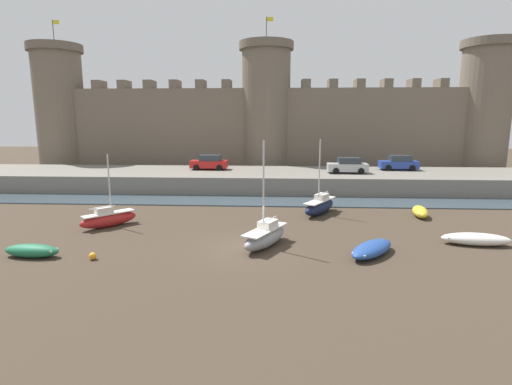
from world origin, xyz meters
TOP-DOWN VIEW (x-y plane):
  - ground_plane at (0.00, 0.00)m, footprint 160.00×160.00m
  - water_channel at (0.00, 13.34)m, footprint 80.00×4.50m
  - quay_road at (0.00, 20.59)m, footprint 67.31×10.00m
  - castle at (-0.00, 31.06)m, footprint 62.24×6.93m
  - rowboat_near_channel_right at (13.46, 1.49)m, footprint 4.03×1.66m
  - sailboat_midflat_centre at (-10.10, 4.26)m, footprint 3.43×3.63m
  - rowboat_foreground_centre at (12.57, 8.41)m, footprint 1.50×3.00m
  - rowboat_foreground_right at (6.87, -0.67)m, footprint 3.47×3.87m
  - sailboat_near_channel_left at (0.94, 0.53)m, footprint 3.04×4.39m
  - sailboat_foreground_left at (4.96, 8.84)m, footprint 3.28×4.46m
  - rowboat_midflat_right at (-11.68, -2.01)m, footprint 3.14×1.23m
  - mooring_buoy_near_channel at (-8.20, -2.23)m, footprint 0.40×0.40m
  - mooring_buoy_near_shore at (0.94, 5.59)m, footprint 0.41×0.41m
  - car_quay_east at (14.96, 22.65)m, footprint 4.10×1.88m
  - car_quay_centre_east at (-6.01, 21.89)m, footprint 4.10×1.88m
  - car_quay_centre_west at (8.91, 19.79)m, footprint 4.10×1.88m

SIDE VIEW (x-z plane):
  - ground_plane at x=0.00m, z-range 0.00..0.00m
  - water_channel at x=0.00m, z-range 0.00..0.10m
  - mooring_buoy_near_channel at x=-8.20m, z-range 0.00..0.40m
  - mooring_buoy_near_shore at x=0.94m, z-range 0.00..0.41m
  - rowboat_midflat_right at x=-11.68m, z-range 0.02..0.74m
  - rowboat_near_channel_right at x=13.46m, z-range 0.02..0.74m
  - rowboat_foreground_right at x=6.87m, z-range 0.02..0.74m
  - rowboat_foreground_centre at x=12.57m, z-range 0.02..0.79m
  - sailboat_midflat_centre at x=-10.10m, z-range -1.93..3.11m
  - sailboat_near_channel_left at x=0.94m, z-range -2.49..3.76m
  - sailboat_foreground_left at x=4.96m, z-range -2.29..3.61m
  - quay_road at x=0.00m, z-range 0.00..1.79m
  - car_quay_east at x=14.96m, z-range 1.76..3.38m
  - car_quay_centre_east at x=-6.01m, z-range 1.76..3.38m
  - car_quay_centre_west at x=8.91m, z-range 1.76..3.38m
  - castle at x=0.00m, z-range -2.73..17.19m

